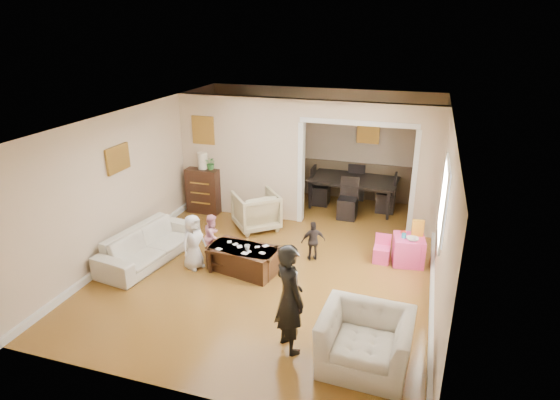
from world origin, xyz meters
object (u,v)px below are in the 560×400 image
(armchair_front, at_px, (365,341))
(child_kneel_b, at_px, (213,236))
(cyan_cup, at_px, (404,236))
(dining_table, at_px, (352,193))
(armchair_back, at_px, (256,211))
(sofa, at_px, (149,245))
(table_lamp, at_px, (203,161))
(child_toddler, at_px, (313,241))
(coffee_cup, at_px, (247,248))
(adult_person, at_px, (289,298))
(play_table, at_px, (408,250))
(child_kneel_a, at_px, (194,242))
(dresser, at_px, (204,190))
(coffee_table, at_px, (243,259))

(armchair_front, height_order, child_kneel_b, child_kneel_b)
(child_kneel_b, bearing_deg, cyan_cup, -83.98)
(dining_table, bearing_deg, armchair_back, -130.32)
(sofa, distance_m, armchair_back, 2.32)
(table_lamp, bearing_deg, child_toddler, -27.82)
(coffee_cup, bearing_deg, adult_person, -53.61)
(cyan_cup, bearing_deg, coffee_cup, -155.38)
(sofa, distance_m, child_kneel_b, 1.15)
(sofa, bearing_deg, adult_person, -108.40)
(coffee_cup, relative_size, child_toddler, 0.13)
(table_lamp, distance_m, play_table, 4.75)
(table_lamp, bearing_deg, armchair_front, -44.15)
(armchair_back, height_order, table_lamp, table_lamp)
(armchair_front, xyz_separation_m, child_kneel_a, (-3.17, 1.61, 0.13))
(armchair_back, distance_m, play_table, 3.15)
(child_toddler, bearing_deg, adult_person, 68.97)
(child_toddler, bearing_deg, cyan_cup, 164.96)
(armchair_back, relative_size, adult_person, 0.56)
(dresser, relative_size, dining_table, 0.51)
(cyan_cup, relative_size, child_kneel_a, 0.08)
(coffee_cup, xyz_separation_m, child_kneel_b, (-0.80, 0.35, -0.06))
(armchair_back, bearing_deg, child_toddler, 105.64)
(cyan_cup, bearing_deg, child_kneel_b, -166.49)
(dresser, distance_m, table_lamp, 0.68)
(sofa, relative_size, table_lamp, 5.59)
(dining_table, height_order, child_kneel_a, child_kneel_a)
(armchair_front, height_order, dresser, dresser)
(armchair_front, xyz_separation_m, dining_table, (-1.02, 5.24, -0.01))
(coffee_cup, distance_m, child_kneel_b, 0.88)
(armchair_front, xyz_separation_m, coffee_cup, (-2.22, 1.71, 0.12))
(coffee_cup, height_order, cyan_cup, cyan_cup)
(dresser, bearing_deg, cyan_cup, -14.96)
(sofa, height_order, coffee_table, sofa)
(coffee_table, bearing_deg, coffee_cup, -26.57)
(armchair_back, distance_m, coffee_table, 1.80)
(armchair_back, distance_m, child_kneel_a, 1.95)
(armchair_front, bearing_deg, coffee_table, 145.38)
(play_table, distance_m, child_kneel_a, 3.77)
(play_table, height_order, dining_table, dining_table)
(play_table, bearing_deg, armchair_back, 168.93)
(dresser, relative_size, cyan_cup, 12.59)
(adult_person, bearing_deg, play_table, -71.38)
(armchair_back, height_order, play_table, armchair_back)
(child_kneel_b, bearing_deg, play_table, -83.57)
(coffee_table, bearing_deg, armchair_back, 103.02)
(child_kneel_a, bearing_deg, play_table, -47.46)
(child_kneel_a, relative_size, child_kneel_b, 1.18)
(coffee_table, distance_m, coffee_cup, 0.29)
(adult_person, bearing_deg, armchair_front, -138.38)
(play_table, relative_size, child_kneel_b, 0.63)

